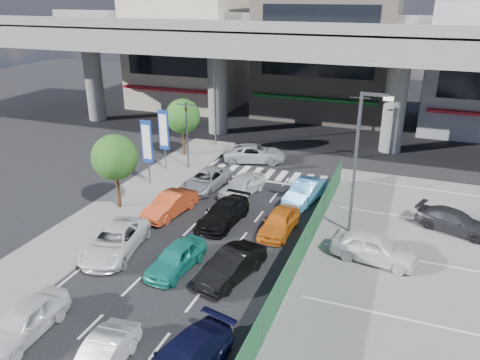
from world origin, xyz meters
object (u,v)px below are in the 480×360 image
at_px(tree_far, 183,116).
at_px(taxi_teal_mid, 176,258).
at_px(tree_near, 115,158).
at_px(parked_sedan_white, 374,248).
at_px(taxi_orange_left, 170,205).
at_px(hatch_black_mid_right, 231,266).
at_px(taxi_orange_right, 279,222).
at_px(sedan_white_mid_left, 115,241).
at_px(signboard_near, 147,144).
at_px(wagon_silver_front_left, 206,180).
at_px(traffic_cone, 343,239).
at_px(street_lamp_right, 360,153).
at_px(signboard_far, 164,132).
at_px(minivan_navy_back, 183,360).
at_px(sedan_black_mid, 224,213).
at_px(kei_truck_front_right, 305,192).
at_px(crossing_wagon_silver, 254,153).
at_px(traffic_light_left, 186,119).
at_px(van_white_back_left, 25,321).
at_px(traffic_light_right, 359,111).
at_px(street_lamp_left, 217,92).
at_px(hatch_white_back_mid, 101,358).
at_px(parked_sedan_dgrey, 454,221).
at_px(sedan_white_front_mid, 242,185).

bearing_deg(tree_far, taxi_teal_mid, -64.19).
distance_m(tree_near, parked_sedan_white, 15.86).
height_order(taxi_orange_left, parked_sedan_white, parked_sedan_white).
xyz_separation_m(hatch_black_mid_right, taxi_orange_right, (0.82, 5.22, -0.02)).
bearing_deg(tree_far, sedan_white_mid_left, -76.14).
height_order(signboard_near, parked_sedan_white, signboard_near).
height_order(wagon_silver_front_left, traffic_cone, wagon_silver_front_left).
xyz_separation_m(street_lamp_right, signboard_far, (-14.77, 4.99, -1.71)).
bearing_deg(minivan_navy_back, sedan_black_mid, 119.43).
height_order(tree_near, traffic_cone, tree_near).
height_order(tree_far, kei_truck_front_right, tree_far).
distance_m(taxi_teal_mid, parked_sedan_white, 9.89).
height_order(wagon_silver_front_left, kei_truck_front_right, kei_truck_front_right).
distance_m(street_lamp_right, signboard_near, 14.61).
distance_m(tree_far, taxi_teal_mid, 17.40).
xyz_separation_m(street_lamp_right, wagon_silver_front_left, (-10.43, 2.86, -4.14)).
bearing_deg(parked_sedan_white, crossing_wagon_silver, 49.50).
bearing_deg(wagon_silver_front_left, sedan_black_mid, -49.27).
distance_m(traffic_light_left, kei_truck_front_right, 10.75).
height_order(signboard_near, traffic_cone, signboard_near).
bearing_deg(van_white_back_left, sedan_white_mid_left, 91.74).
relative_size(traffic_light_left, traffic_light_right, 1.00).
xyz_separation_m(hatch_black_mid_right, traffic_cone, (4.42, 5.11, -0.32)).
distance_m(taxi_orange_right, wagon_silver_front_left, 7.87).
relative_size(traffic_light_right, hatch_black_mid_right, 1.24).
relative_size(street_lamp_right, van_white_back_left, 1.98).
distance_m(street_lamp_left, taxi_orange_left, 14.53).
height_order(street_lamp_right, signboard_near, street_lamp_right).
bearing_deg(hatch_black_mid_right, hatch_white_back_mid, -93.07).
height_order(hatch_white_back_mid, parked_sedan_dgrey, parked_sedan_dgrey).
distance_m(signboard_near, parked_sedan_white, 16.69).
relative_size(tree_far, parked_sedan_white, 1.12).
xyz_separation_m(taxi_teal_mid, taxi_orange_left, (-3.24, 5.31, 0.01)).
xyz_separation_m(street_lamp_left, signboard_near, (-0.87, -10.01, -1.71)).
bearing_deg(taxi_teal_mid, traffic_light_right, 79.35).
bearing_deg(hatch_black_mid_right, taxi_teal_mid, -161.32).
height_order(signboard_far, taxi_teal_mid, signboard_far).
bearing_deg(hatch_white_back_mid, tree_far, 104.91).
height_order(taxi_orange_left, sedan_white_front_mid, sedan_white_front_mid).
bearing_deg(street_lamp_left, taxi_orange_left, -78.55).
bearing_deg(minivan_navy_back, street_lamp_left, 124.46).
relative_size(street_lamp_right, hatch_black_mid_right, 1.91).
xyz_separation_m(street_lamp_right, van_white_back_left, (-10.84, -13.29, -4.08)).
bearing_deg(taxi_orange_right, kei_truck_front_right, 87.90).
xyz_separation_m(street_lamp_left, sedan_white_front_mid, (5.78, -9.21, -4.08)).
distance_m(street_lamp_left, sedan_black_mid, 15.50).
xyz_separation_m(signboard_far, parked_sedan_dgrey, (20.13, -2.89, -2.39)).
xyz_separation_m(signboard_near, hatch_black_mid_right, (9.68, -8.71, -2.37)).
relative_size(tree_near, sedan_black_mid, 1.08).
distance_m(hatch_white_back_mid, sedan_white_mid_left, 8.39).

